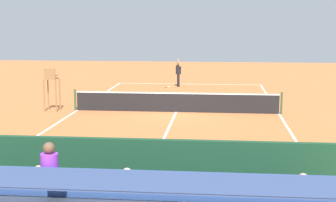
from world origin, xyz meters
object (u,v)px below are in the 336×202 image
tennis_net (176,102)px  tennis_ball_near (196,92)px  courtside_bench (245,196)px  tennis_racket (169,87)px  umpire_chair (51,85)px  tennis_ball_far (161,89)px  tennis_player (178,72)px

tennis_net → tennis_ball_near: size_ratio=156.06×
courtside_bench → tennis_racket: bearing=-79.9°
tennis_net → courtside_bench: size_ratio=5.72×
tennis_racket → tennis_ball_near: size_ratio=8.56×
courtside_bench → umpire_chair: bearing=-55.5°
courtside_bench → tennis_racket: size_ratio=3.19×
umpire_chair → tennis_ball_far: size_ratio=32.42×
courtside_bench → tennis_player: bearing=-81.6°
tennis_net → tennis_ball_near: bearing=-95.3°
tennis_player → tennis_ball_near: (-1.30, 2.66, -0.98)m
umpire_chair → courtside_bench: (-8.90, 12.97, -0.76)m
courtside_bench → tennis_racket: 22.92m
tennis_racket → courtside_bench: bearing=100.1°
tennis_net → tennis_racket: (1.31, -9.29, -0.49)m
umpire_chair → courtside_bench: size_ratio=1.19×
tennis_net → umpire_chair: bearing=2.8°
tennis_ball_near → tennis_racket: bearing=-50.8°
tennis_ball_near → tennis_ball_far: size_ratio=1.00×
tennis_ball_near → tennis_player: bearing=-63.9°
tennis_player → tennis_ball_far: 2.23m
courtside_bench → tennis_ball_far: bearing=-78.3°
umpire_chair → tennis_player: (-5.53, -9.87, -0.30)m
tennis_ball_far → tennis_player: bearing=-120.6°
umpire_chair → tennis_ball_far: 9.40m
tennis_net → tennis_player: tennis_player is taller
tennis_racket → tennis_net: bearing=98.0°
tennis_net → tennis_player: 9.60m
tennis_net → tennis_ball_far: bearing=-77.9°
courtside_bench → tennis_player: tennis_player is taller
tennis_net → umpire_chair: size_ratio=4.81×
tennis_player → tennis_racket: tennis_player is taller
umpire_chair → tennis_ball_far: umpire_chair is taller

